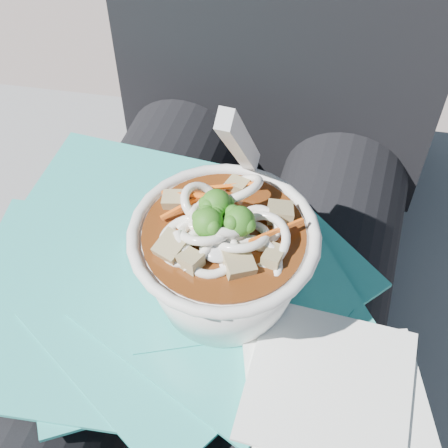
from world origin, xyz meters
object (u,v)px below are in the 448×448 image
(stone_ledge, at_px, (240,347))
(lap, at_px, (202,331))
(plastic_bag, at_px, (162,281))
(udon_bowl, at_px, (224,255))
(person_body, at_px, (231,238))

(stone_ledge, relative_size, lap, 2.08)
(lap, height_order, plastic_bag, plastic_bag)
(udon_bowl, bearing_deg, person_body, 103.15)
(person_body, height_order, plastic_bag, person_body)
(udon_bowl, bearing_deg, plastic_bag, 178.66)
(stone_ledge, distance_m, person_body, 0.33)
(udon_bowl, bearing_deg, lap, 160.65)
(stone_ledge, relative_size, person_body, 1.01)
(plastic_bag, bearing_deg, person_body, 72.91)
(lap, relative_size, udon_bowl, 2.55)
(plastic_bag, xyz_separation_m, udon_bowl, (0.05, -0.00, 0.06))
(person_body, distance_m, plastic_bag, 0.12)
(lap, distance_m, plastic_bag, 0.08)
(stone_ledge, xyz_separation_m, plastic_bag, (-0.03, -0.16, 0.37))
(lap, distance_m, person_body, 0.10)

